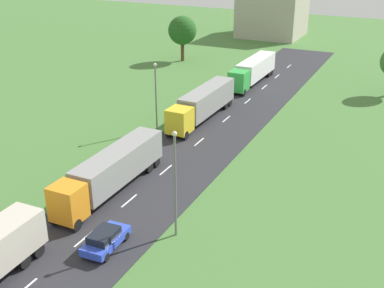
{
  "coord_description": "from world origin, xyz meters",
  "views": [
    {
      "loc": [
        20.84,
        -1.0,
        21.35
      ],
      "look_at": [
        1.02,
        40.18,
        1.54
      ],
      "focal_mm": 46.02,
      "sensor_mm": 36.0,
      "label": 1
    }
  ],
  "objects_px": {
    "car_third": "(105,239)",
    "tree_birch": "(182,31)",
    "truck_third": "(203,103)",
    "lamppost_third": "(156,94)",
    "lamppost_second": "(175,180)",
    "truck_second": "(112,170)",
    "distant_building": "(273,13)",
    "truck_fourth": "(253,70)"
  },
  "relations": [
    {
      "from": "tree_birch",
      "to": "distant_building",
      "type": "height_order",
      "value": "distant_building"
    },
    {
      "from": "truck_second",
      "to": "distant_building",
      "type": "relative_size",
      "value": 1.07
    },
    {
      "from": "truck_third",
      "to": "truck_fourth",
      "type": "bearing_deg",
      "value": 88.78
    },
    {
      "from": "car_third",
      "to": "tree_birch",
      "type": "xyz_separation_m",
      "value": [
        -20.51,
        53.23,
        4.53
      ]
    },
    {
      "from": "truck_third",
      "to": "lamppost_second",
      "type": "height_order",
      "value": "lamppost_second"
    },
    {
      "from": "tree_birch",
      "to": "lamppost_second",
      "type": "bearing_deg",
      "value": -63.82
    },
    {
      "from": "truck_second",
      "to": "lamppost_third",
      "type": "xyz_separation_m",
      "value": [
        -3.69,
        14.49,
        2.36
      ]
    },
    {
      "from": "truck_second",
      "to": "distant_building",
      "type": "bearing_deg",
      "value": 96.61
    },
    {
      "from": "car_third",
      "to": "lamppost_second",
      "type": "height_order",
      "value": "lamppost_second"
    },
    {
      "from": "car_third",
      "to": "lamppost_second",
      "type": "xyz_separation_m",
      "value": [
        3.78,
        3.82,
        3.91
      ]
    },
    {
      "from": "lamppost_third",
      "to": "tree_birch",
      "type": "distance_m",
      "value": 33.64
    },
    {
      "from": "truck_second",
      "to": "lamppost_third",
      "type": "distance_m",
      "value": 15.13
    },
    {
      "from": "lamppost_third",
      "to": "tree_birch",
      "type": "height_order",
      "value": "lamppost_third"
    },
    {
      "from": "truck_fourth",
      "to": "car_third",
      "type": "relative_size",
      "value": 3.33
    },
    {
      "from": "lamppost_second",
      "to": "tree_birch",
      "type": "distance_m",
      "value": 55.06
    },
    {
      "from": "car_third",
      "to": "distant_building",
      "type": "bearing_deg",
      "value": 99.04
    },
    {
      "from": "lamppost_third",
      "to": "truck_fourth",
      "type": "bearing_deg",
      "value": 80.85
    },
    {
      "from": "truck_second",
      "to": "tree_birch",
      "type": "distance_m",
      "value": 48.61
    },
    {
      "from": "car_third",
      "to": "truck_fourth",
      "type": "bearing_deg",
      "value": 95.62
    },
    {
      "from": "car_third",
      "to": "lamppost_third",
      "type": "relative_size",
      "value": 0.53
    },
    {
      "from": "truck_third",
      "to": "distant_building",
      "type": "bearing_deg",
      "value": 98.62
    },
    {
      "from": "truck_fourth",
      "to": "distant_building",
      "type": "bearing_deg",
      "value": 103.06
    },
    {
      "from": "truck_fourth",
      "to": "truck_second",
      "type": "bearing_deg",
      "value": -90.02
    },
    {
      "from": "tree_birch",
      "to": "distant_building",
      "type": "xyz_separation_m",
      "value": [
        7.38,
        29.22,
        -0.49
      ]
    },
    {
      "from": "truck_second",
      "to": "truck_fourth",
      "type": "bearing_deg",
      "value": 89.98
    },
    {
      "from": "truck_second",
      "to": "car_third",
      "type": "distance_m",
      "value": 8.79
    },
    {
      "from": "truck_third",
      "to": "car_third",
      "type": "bearing_deg",
      "value": -80.11
    },
    {
      "from": "truck_second",
      "to": "car_third",
      "type": "bearing_deg",
      "value": -59.34
    },
    {
      "from": "car_third",
      "to": "lamppost_third",
      "type": "xyz_separation_m",
      "value": [
        -8.12,
        21.96,
        3.63
      ]
    },
    {
      "from": "car_third",
      "to": "tree_birch",
      "type": "bearing_deg",
      "value": 111.07
    },
    {
      "from": "car_third",
      "to": "distant_building",
      "type": "height_order",
      "value": "distant_building"
    },
    {
      "from": "truck_second",
      "to": "lamppost_third",
      "type": "height_order",
      "value": "lamppost_third"
    },
    {
      "from": "car_third",
      "to": "lamppost_third",
      "type": "bearing_deg",
      "value": 110.3
    },
    {
      "from": "lamppost_second",
      "to": "tree_birch",
      "type": "bearing_deg",
      "value": 116.18
    },
    {
      "from": "car_third",
      "to": "lamppost_third",
      "type": "height_order",
      "value": "lamppost_third"
    },
    {
      "from": "car_third",
      "to": "tree_birch",
      "type": "relative_size",
      "value": 0.53
    },
    {
      "from": "truck_second",
      "to": "car_third",
      "type": "height_order",
      "value": "truck_second"
    },
    {
      "from": "truck_fourth",
      "to": "lamppost_third",
      "type": "height_order",
      "value": "lamppost_third"
    },
    {
      "from": "truck_third",
      "to": "car_third",
      "type": "xyz_separation_m",
      "value": [
        4.79,
        -27.5,
        -1.31
      ]
    },
    {
      "from": "truck_third",
      "to": "truck_fourth",
      "type": "height_order",
      "value": "truck_third"
    },
    {
      "from": "lamppost_third",
      "to": "distant_building",
      "type": "height_order",
      "value": "distant_building"
    },
    {
      "from": "lamppost_third",
      "to": "car_third",
      "type": "bearing_deg",
      "value": -69.7
    }
  ]
}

